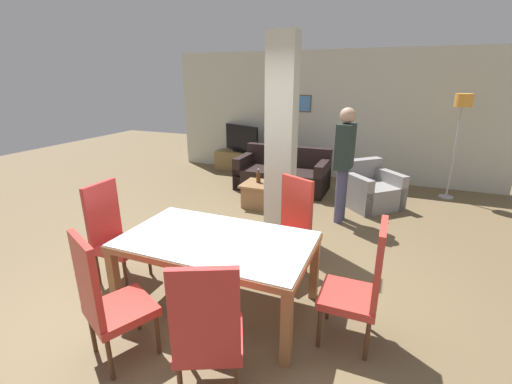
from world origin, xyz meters
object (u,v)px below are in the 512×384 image
object	(u,v)px
sofa	(283,175)
bottle	(258,177)
floor_lamp	(462,112)
standing_person	(344,158)
tv_stand	(242,161)
tv_screen	(242,139)
armchair	(369,190)
coffee_table	(260,194)
dining_table	(217,251)
dining_chair_head_right	(362,284)
dining_chair_head_left	(113,232)
dining_chair_near_right	(208,331)
dining_chair_near_left	(107,298)
dining_chair_far_right	(289,225)

from	to	relation	value
sofa	bottle	xyz separation A→B (m)	(-0.11, -1.05, 0.22)
floor_lamp	standing_person	distance (m)	2.57
sofa	tv_stand	world-z (taller)	sofa
tv_stand	tv_screen	bearing A→B (deg)	0.00
armchair	coffee_table	world-z (taller)	armchair
dining_table	floor_lamp	bearing A→B (deg)	61.09
dining_chair_head_right	coffee_table	bearing A→B (deg)	35.68
sofa	dining_chair_head_left	bearing A→B (deg)	79.61
armchair	tv_stand	bearing A→B (deg)	-66.86
dining_chair_head_right	sofa	xyz separation A→B (m)	(-1.90, 3.82, -0.28)
tv_screen	dining_chair_near_right	bearing A→B (deg)	134.12
sofa	dining_table	bearing A→B (deg)	98.51
dining_table	dining_chair_head_right	xyz separation A→B (m)	(1.33, 0.00, -0.03)
sofa	armchair	size ratio (longest dim) A/B	1.48
armchair	tv_screen	xyz separation A→B (m)	(-3.04, 1.30, 0.49)
dining_chair_near_left	armchair	size ratio (longest dim) A/B	0.92
sofa	floor_lamp	xyz separation A→B (m)	(3.03, 0.62, 1.29)
dining_chair_near_left	dining_chair_head_left	bearing A→B (deg)	157.14
dining_chair_head_right	sofa	bearing A→B (deg)	26.42
dining_chair_near_right	dining_chair_far_right	world-z (taller)	same
sofa	armchair	bearing A→B (deg)	168.24
sofa	armchair	distance (m)	1.73
dining_chair_near_left	sofa	distance (m)	4.77
dining_table	dining_chair_far_right	world-z (taller)	dining_chair_far_right
sofa	bottle	world-z (taller)	sofa
sofa	bottle	distance (m)	1.08
dining_table	tv_screen	bearing A→B (deg)	111.87
floor_lamp	tv_stand	bearing A→B (deg)	175.69
dining_chair_head_left	dining_chair_head_right	bearing A→B (deg)	90.00
dining_table	dining_chair_near_left	world-z (taller)	dining_chair_near_left
dining_table	armchair	xyz separation A→B (m)	(1.12, 3.47, -0.32)
dining_chair_head_left	standing_person	xyz separation A→B (m)	(2.04, 2.60, 0.45)
dining_table	bottle	bearing A→B (deg)	103.88
sofa	floor_lamp	bearing A→B (deg)	-168.38
dining_chair_near_left	sofa	world-z (taller)	dining_chair_near_left
dining_chair_near_left	dining_chair_far_right	xyz separation A→B (m)	(0.89, 1.83, 0.00)
dining_chair_head_left	dining_chair_far_right	distance (m)	1.94
bottle	standing_person	world-z (taller)	standing_person
bottle	armchair	bearing A→B (deg)	21.23
dining_chair_near_right	sofa	bearing A→B (deg)	76.95
armchair	dining_table	bearing A→B (deg)	28.52
dining_chair_near_left	tv_screen	distance (m)	5.90
dining_table	tv_stand	bearing A→B (deg)	111.87
dining_chair_near_left	armchair	bearing A→B (deg)	95.88
dining_chair_near_right	dining_chair_head_right	world-z (taller)	same
sofa	tv_screen	bearing A→B (deg)	-35.30
tv_screen	dining_chair_head_right	bearing A→B (deg)	145.90
coffee_table	floor_lamp	xyz separation A→B (m)	(3.08, 1.72, 1.36)
floor_lamp	coffee_table	bearing A→B (deg)	-150.78
tv_screen	floor_lamp	size ratio (longest dim) A/B	0.52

